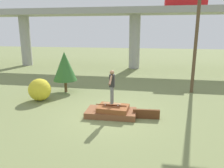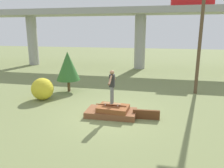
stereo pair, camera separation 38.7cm
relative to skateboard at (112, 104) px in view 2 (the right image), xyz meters
The scene contains 10 objects.
ground_plane 0.62m from the skateboard, 128.15° to the left, with size 80.00×80.00×0.00m, color olive.
scrap_pile 0.41m from the skateboard, 113.42° to the left, with size 2.29×1.24×0.54m.
scrap_plank_loose 1.60m from the skateboard, ahead, with size 1.19×0.20×0.42m.
skateboard is the anchor object (origin of this frame).
skater 0.89m from the skateboard, behind, with size 0.22×1.18×1.52m.
highway_overpass 14.16m from the skateboard, 90.24° to the left, with size 44.00×3.41×5.98m.
car_on_overpass_left 15.78m from the skateboard, 71.62° to the left, with size 3.81×1.74×1.53m.
utility_pole 7.26m from the skateboard, 48.42° to the left, with size 1.30×0.20×7.64m.
tree_behind_left 5.19m from the skateboard, 135.65° to the left, with size 1.48×1.48×2.56m.
bush_yellow_flowering 4.68m from the skateboard, 159.60° to the left, with size 1.24×1.24×1.24m.
Camera 2 is at (2.07, -9.21, 3.83)m, focal length 35.00 mm.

